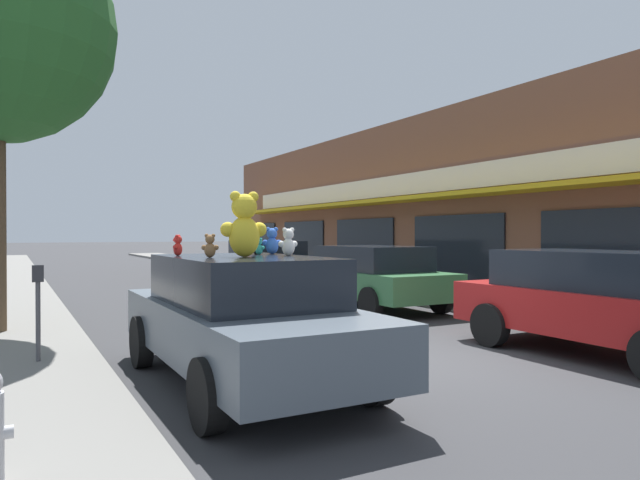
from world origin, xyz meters
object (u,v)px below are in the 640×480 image
Objects in this scene: parking_meter at (38,300)px; parked_car_far_left at (601,299)px; plush_art_car at (243,316)px; teddy_bear_blue at (272,241)px; teddy_bear_black at (256,243)px; teddy_bear_brown at (210,246)px; teddy_bear_red at (178,246)px; parked_car_far_right at (266,262)px; teddy_bear_white at (288,242)px; parked_car_far_center at (372,275)px; teddy_bear_teal at (259,247)px; teddy_bear_giant at (244,225)px.

parked_car_far_left is at bearing -21.88° from parking_meter.
teddy_bear_blue is (0.66, 0.62, 0.90)m from plush_art_car.
teddy_bear_black reaches higher than teddy_bear_brown.
teddy_bear_blue is at bearing -23.66° from parking_meter.
parked_car_far_left is (5.66, -1.01, -0.83)m from teddy_bear_brown.
teddy_bear_black is 1.09m from teddy_bear_red.
teddy_bear_red is 0.96× the size of teddy_bear_brown.
parked_car_far_right is 3.25× the size of parking_meter.
teddy_bear_white is 3.44m from parking_meter.
teddy_bear_blue is 1.04× the size of teddy_bear_white.
teddy_bear_blue is at bearing 159.24° from parked_car_far_left.
parked_car_far_left is 12.61m from parked_car_far_right.
teddy_bear_black is 1.19m from teddy_bear_brown.
teddy_bear_white is 6.87m from parked_car_far_center.
parking_meter is at bearing 30.28° from teddy_bear_teal.
teddy_bear_red is at bearing -24.54° from teddy_bear_white.
teddy_bear_white is at bearing -1.96° from plush_art_car.
parked_car_far_center is (4.62, 5.01, -0.89)m from teddy_bear_white.
teddy_bear_white reaches higher than parking_meter.
teddy_bear_black is at bearing -113.81° from parked_car_far_right.
plush_art_car is at bearing -93.28° from teddy_bear_giant.
teddy_bear_red is at bearing 136.48° from plush_art_car.
teddy_bear_giant is 3.07m from parking_meter.
teddy_bear_black is 0.20m from teddy_bear_teal.
teddy_bear_blue is 6.38m from parked_car_far_center.
plush_art_car is 1.06m from teddy_bear_teal.
parked_car_far_right is at bearing -91.15° from teddy_bear_blue.
plush_art_car is at bearing 64.71° from teddy_bear_blue.
plush_art_car is 1.16× the size of parked_car_far_right.
parking_meter is (-2.62, 1.17, -0.75)m from teddy_bear_black.
teddy_bear_blue reaches higher than teddy_bear_white.
parked_car_far_left is at bearing -90.00° from parked_car_far_center.
parking_meter is at bearing -95.95° from teddy_bear_red.
teddy_bear_red is (-0.62, 0.69, -0.25)m from teddy_bear_giant.
parking_meter is at bearing -127.47° from parked_car_far_right.
teddy_bear_teal is at bearing 49.53° from plush_art_car.
plush_art_car is 1.08m from teddy_bear_white.
teddy_bear_red reaches higher than parked_car_far_left.
parked_car_far_center is at bearing 90.00° from parked_car_far_left.
parking_meter is (-2.17, 1.86, 0.13)m from plush_art_car.
teddy_bear_brown is 0.06× the size of parked_car_far_center.
plush_art_car is 1.21m from teddy_bear_black.
teddy_bear_teal is (1.06, -0.10, -0.02)m from teddy_bear_red.
teddy_bear_teal reaches higher than plush_art_car.
teddy_bear_teal is at bearing -68.24° from teddy_bear_white.
teddy_bear_white is at bearing 106.50° from teddy_bear_blue.
teddy_bear_white is 0.08× the size of parked_car_far_left.
teddy_bear_white reaches higher than plush_art_car.
parked_car_far_left is at bearing -90.00° from parked_car_far_right.
teddy_bear_blue is 1.30m from teddy_bear_red.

